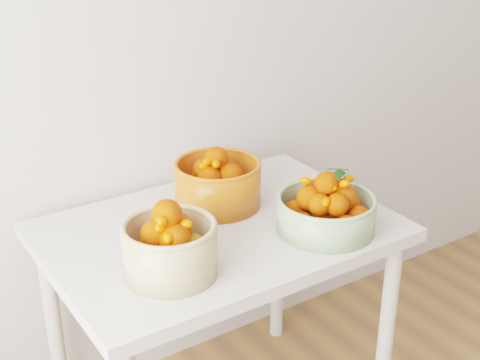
# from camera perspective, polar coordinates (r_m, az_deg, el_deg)

# --- Properties ---
(table) EXTENTS (1.00, 0.70, 0.75)m
(table) POSITION_cam_1_polar(r_m,az_deg,el_deg) (2.02, -1.76, -6.37)
(table) COLOR silver
(table) RESTS_ON ground
(bowl_cream) EXTENTS (0.31, 0.31, 0.21)m
(bowl_cream) POSITION_cam_1_polar(r_m,az_deg,el_deg) (1.71, -6.00, -5.69)
(bowl_cream) COLOR tan
(bowl_cream) RESTS_ON table
(bowl_green) EXTENTS (0.30, 0.30, 0.18)m
(bowl_green) POSITION_cam_1_polar(r_m,az_deg,el_deg) (1.94, 7.41, -2.56)
(bowl_green) COLOR #8AAC7A
(bowl_green) RESTS_ON table
(bowl_orange) EXTENTS (0.35, 0.35, 0.19)m
(bowl_orange) POSITION_cam_1_polar(r_m,az_deg,el_deg) (2.06, -1.93, -0.21)
(bowl_orange) COLOR #D05315
(bowl_orange) RESTS_ON table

